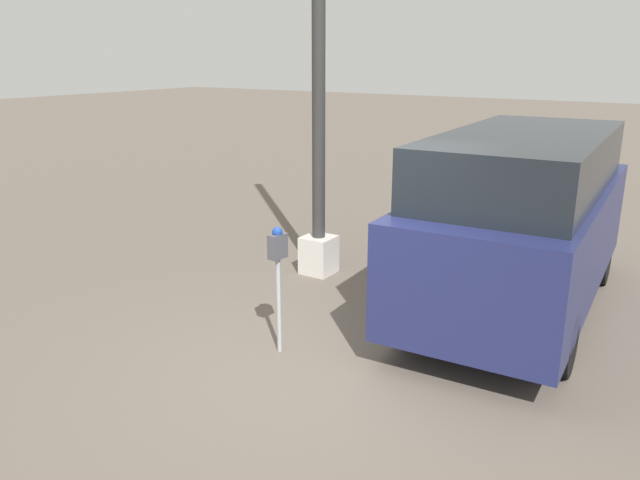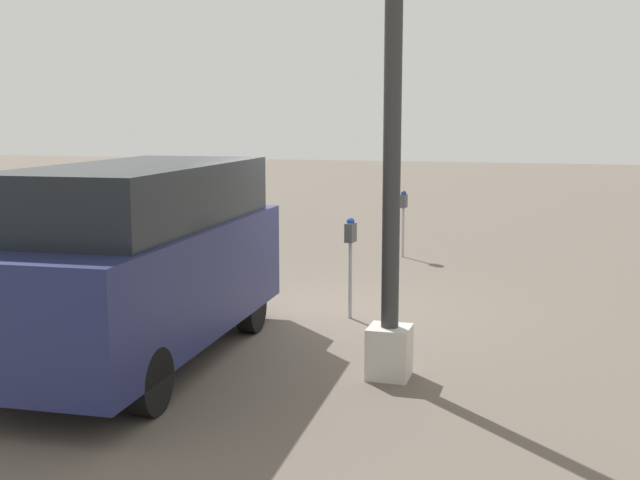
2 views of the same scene
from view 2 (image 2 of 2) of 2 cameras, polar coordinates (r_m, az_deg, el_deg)
ground_plane at (r=11.23m, az=-0.72°, el=-5.40°), size 80.00×80.00×0.00m
parking_meter_near at (r=10.89m, az=2.18°, el=-0.30°), size 0.21×0.13×1.40m
parking_meter_far at (r=15.83m, az=5.95°, el=2.27°), size 0.21×0.13×1.32m
lamp_post at (r=8.25m, az=5.16°, el=7.47°), size 0.44×0.44×6.86m
parked_van at (r=9.16m, az=-12.70°, el=-1.23°), size 4.92×2.08×2.23m
car_distant at (r=22.44m, az=-10.61°, el=3.49°), size 4.39×1.92×1.40m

